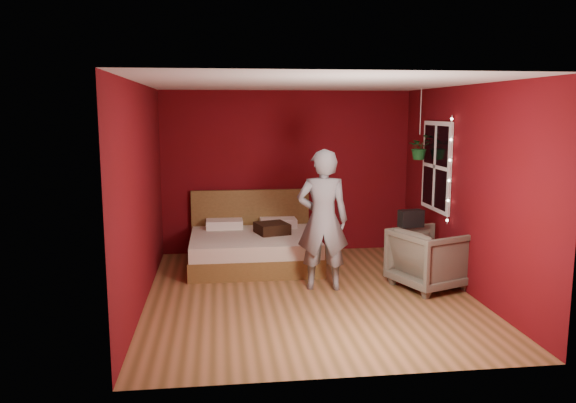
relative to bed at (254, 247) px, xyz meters
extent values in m
plane|color=#9A653D|center=(0.60, -1.49, -0.27)|extent=(4.50, 4.50, 0.00)
cube|color=#55090F|center=(0.60, 0.77, 1.03)|extent=(4.00, 0.02, 2.60)
cube|color=#55090F|center=(0.60, -3.75, 1.03)|extent=(4.00, 0.02, 2.60)
cube|color=#55090F|center=(-1.41, -1.49, 1.03)|extent=(0.02, 4.50, 2.60)
cube|color=#55090F|center=(2.61, -1.49, 1.03)|extent=(0.02, 4.50, 2.60)
cube|color=silver|center=(0.60, -1.49, 2.34)|extent=(4.00, 4.50, 0.02)
cube|color=white|center=(2.57, -0.59, 1.23)|extent=(0.04, 0.97, 1.27)
cube|color=black|center=(2.55, -0.59, 1.23)|extent=(0.02, 0.85, 1.15)
cube|color=white|center=(2.55, -0.59, 1.23)|extent=(0.03, 0.05, 1.15)
cube|color=white|center=(2.55, -0.59, 1.23)|extent=(0.03, 0.85, 0.05)
cylinder|color=silver|center=(2.54, -1.11, 1.23)|extent=(0.01, 0.01, 1.45)
sphere|color=#FFF2CC|center=(2.54, -1.11, 0.56)|extent=(0.04, 0.04, 0.04)
sphere|color=#FFF2CC|center=(2.54, -1.11, 0.83)|extent=(0.04, 0.04, 0.04)
sphere|color=#FFF2CC|center=(2.54, -1.11, 1.10)|extent=(0.04, 0.04, 0.04)
sphere|color=#FFF2CC|center=(2.54, -1.11, 1.37)|extent=(0.04, 0.04, 0.04)
sphere|color=#FFF2CC|center=(2.54, -1.11, 1.64)|extent=(0.04, 0.04, 0.04)
sphere|color=#FFF2CC|center=(2.54, -1.11, 1.91)|extent=(0.04, 0.04, 0.04)
cube|color=brown|center=(0.00, -0.09, -0.14)|extent=(1.88, 1.60, 0.26)
cube|color=beige|center=(0.00, -0.09, 0.10)|extent=(1.84, 1.56, 0.21)
cube|color=brown|center=(0.00, 0.67, 0.25)|extent=(1.88, 0.08, 1.03)
cube|color=white|center=(-0.42, 0.45, 0.27)|extent=(0.56, 0.36, 0.13)
cube|color=white|center=(0.42, 0.45, 0.27)|extent=(0.56, 0.36, 0.13)
imported|color=slate|center=(0.81, -1.28, 0.64)|extent=(0.71, 0.52, 1.81)
imported|color=#655F4F|center=(2.20, -1.42, 0.12)|extent=(1.10, 1.08, 0.78)
cube|color=black|center=(1.98, -1.25, 0.62)|extent=(0.33, 0.21, 0.22)
cube|color=black|center=(0.28, -0.03, 0.28)|extent=(0.55, 0.55, 0.16)
cylinder|color=silver|center=(2.41, -0.31, 2.00)|extent=(0.01, 0.01, 0.66)
imported|color=#1C6228|center=(2.41, -0.31, 1.49)|extent=(0.41, 0.39, 0.37)
camera|label=1|loc=(-0.51, -8.18, 2.01)|focal=35.00mm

